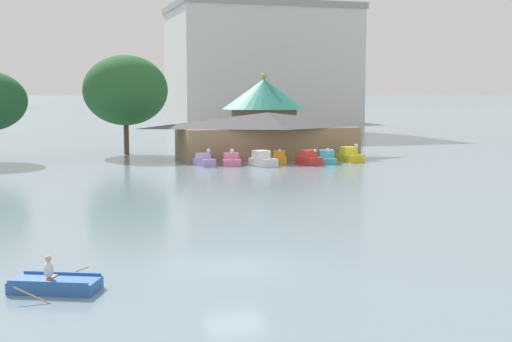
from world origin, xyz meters
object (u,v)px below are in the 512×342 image
at_px(pedal_boat_pink, 231,160).
at_px(pedal_boat_yellow, 350,156).
at_px(pedal_boat_orange, 279,158).
at_px(boathouse, 267,134).
at_px(background_building_block, 261,70).
at_px(pedal_boat_red, 308,159).
at_px(pedal_boat_cyan, 327,158).
at_px(pedal_boat_white, 263,160).
at_px(pedal_boat_lavender, 204,160).
at_px(green_roof_pavilion, 264,108).
at_px(shoreline_tree_mid, 125,90).
at_px(rowboat_with_rower, 55,284).

xyz_separation_m(pedal_boat_pink, pedal_boat_yellow, (12.23, -0.26, 0.11)).
relative_size(pedal_boat_orange, boathouse, 0.16).
distance_m(pedal_boat_pink, background_building_block, 53.87).
relative_size(pedal_boat_red, pedal_boat_cyan, 0.93).
height_order(pedal_boat_pink, pedal_boat_red, pedal_boat_pink).
bearing_deg(pedal_boat_pink, pedal_boat_white, 68.17).
height_order(pedal_boat_lavender, background_building_block, background_building_block).
bearing_deg(pedal_boat_lavender, pedal_boat_red, 65.56).
xyz_separation_m(pedal_boat_pink, boathouse, (5.51, 5.78, 2.04)).
relative_size(pedal_boat_white, green_roof_pavilion, 0.27).
xyz_separation_m(pedal_boat_red, pedal_boat_yellow, (5.06, 1.60, 0.02)).
bearing_deg(pedal_boat_cyan, shoreline_tree_mid, -116.66).
height_order(pedal_boat_orange, pedal_boat_yellow, pedal_boat_yellow).
height_order(pedal_boat_white, green_roof_pavilion, green_roof_pavilion).
bearing_deg(pedal_boat_red, rowboat_with_rower, -48.03).
bearing_deg(rowboat_with_rower, pedal_boat_orange, 84.97).
xyz_separation_m(pedal_boat_red, shoreline_tree_mid, (-15.26, 16.55, 6.53)).
distance_m(pedal_boat_pink, pedal_boat_white, 3.10).
xyz_separation_m(pedal_boat_lavender, pedal_boat_cyan, (11.89, -1.48, 0.02)).
height_order(rowboat_with_rower, boathouse, boathouse).
relative_size(rowboat_with_rower, pedal_boat_yellow, 1.17).
distance_m(pedal_boat_cyan, pedal_boat_yellow, 3.08).
height_order(rowboat_with_rower, pedal_boat_red, pedal_boat_red).
height_order(pedal_boat_lavender, pedal_boat_white, pedal_boat_lavender).
xyz_separation_m(pedal_boat_pink, pedal_boat_orange, (4.87, 0.11, 0.04)).
xyz_separation_m(rowboat_with_rower, pedal_boat_yellow, (29.33, 38.81, 0.34)).
bearing_deg(pedal_boat_lavender, boathouse, 112.06).
bearing_deg(rowboat_with_rower, pedal_boat_yellow, 77.17).
bearing_deg(shoreline_tree_mid, pedal_boat_white, -56.76).
distance_m(pedal_boat_yellow, shoreline_tree_mid, 26.05).
relative_size(rowboat_with_rower, pedal_boat_orange, 1.06).
bearing_deg(pedal_boat_cyan, pedal_boat_pink, -81.74).
relative_size(pedal_boat_lavender, pedal_boat_yellow, 0.92).
bearing_deg(shoreline_tree_mid, pedal_boat_orange, -48.36).
bearing_deg(pedal_boat_red, shoreline_tree_mid, -152.23).
relative_size(pedal_boat_pink, pedal_boat_yellow, 0.99).
xyz_separation_m(pedal_boat_red, boathouse, (-1.65, 7.64, 1.95)).
distance_m(pedal_boat_orange, background_building_block, 52.26).
height_order(pedal_boat_pink, pedal_boat_white, pedal_boat_pink).
height_order(pedal_boat_orange, green_roof_pavilion, green_roof_pavilion).
distance_m(pedal_boat_pink, boathouse, 8.24).
height_order(pedal_boat_orange, pedal_boat_red, pedal_boat_red).
relative_size(pedal_boat_pink, shoreline_tree_mid, 0.26).
xyz_separation_m(boathouse, shoreline_tree_mid, (-13.61, 8.92, 4.58)).
relative_size(pedal_boat_orange, shoreline_tree_mid, 0.29).
bearing_deg(boathouse, pedal_boat_red, -77.77).
height_order(green_roof_pavilion, shoreline_tree_mid, shoreline_tree_mid).
bearing_deg(pedal_boat_lavender, pedal_boat_white, 57.70).
height_order(shoreline_tree_mid, background_building_block, background_building_block).
distance_m(pedal_boat_white, pedal_boat_orange, 2.86).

